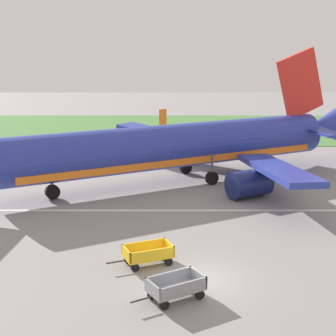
% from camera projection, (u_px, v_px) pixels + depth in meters
% --- Properties ---
extents(ground_plane, '(220.00, 220.00, 0.00)m').
position_uv_depth(ground_plane, '(199.00, 280.00, 24.73)').
color(ground_plane, gray).
extents(grass_strip, '(220.00, 28.00, 0.06)m').
position_uv_depth(grass_strip, '(178.00, 128.00, 72.02)').
color(grass_strip, '#477A38').
rests_on(grass_strip, ground).
extents(apron_stripe, '(120.00, 0.36, 0.01)m').
position_uv_depth(apron_stripe, '(189.00, 210.00, 35.32)').
color(apron_stripe, silver).
rests_on(apron_stripe, ground).
extents(airplane, '(34.75, 28.78, 11.34)m').
position_uv_depth(airplane, '(183.00, 146.00, 42.65)').
color(airplane, '#28389E').
rests_on(airplane, ground).
extents(baggage_cart_nearest, '(3.44, 2.47, 1.07)m').
position_uv_depth(baggage_cart_nearest, '(175.00, 287.00, 22.67)').
color(baggage_cart_nearest, gray).
rests_on(baggage_cart_nearest, ground).
extents(baggage_cart_second_in_row, '(3.56, 2.26, 1.07)m').
position_uv_depth(baggage_cart_second_in_row, '(147.00, 254.00, 26.34)').
color(baggage_cart_second_in_row, gold).
rests_on(baggage_cart_second_in_row, ground).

